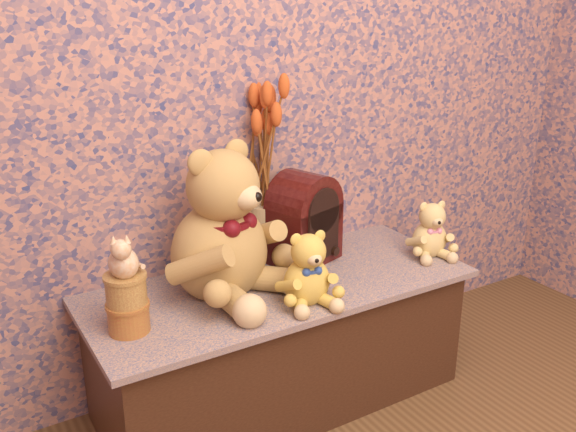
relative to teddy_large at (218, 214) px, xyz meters
name	(u,v)px	position (x,y,z in m)	size (l,w,h in m)	color
display_shelf	(280,342)	(0.18, -0.05, -0.46)	(1.23, 0.52, 0.43)	#3A4877
teddy_large	(218,214)	(0.00, 0.00, 0.00)	(0.39, 0.47, 0.50)	olive
teddy_medium	(307,264)	(0.19, -0.19, -0.13)	(0.19, 0.22, 0.24)	#BD8935
teddy_small	(430,226)	(0.75, -0.12, -0.14)	(0.17, 0.20, 0.21)	tan
cathedral_radio	(304,217)	(0.34, 0.07, -0.09)	(0.22, 0.16, 0.31)	#350909
ceramic_vase	(263,231)	(0.24, 0.16, -0.15)	(0.12, 0.12, 0.20)	tan
dried_stalks	(262,139)	(0.24, 0.16, 0.17)	(0.23, 0.23, 0.44)	#CF5221
biscuit_tin_lower	(129,318)	(-0.32, -0.10, -0.21)	(0.11, 0.11, 0.08)	#B69535
biscuit_tin_upper	(126,290)	(-0.32, -0.10, -0.13)	(0.11, 0.11, 0.08)	#D1BA5B
cat_figurine	(123,253)	(-0.32, -0.10, -0.02)	(0.09, 0.10, 0.13)	silver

